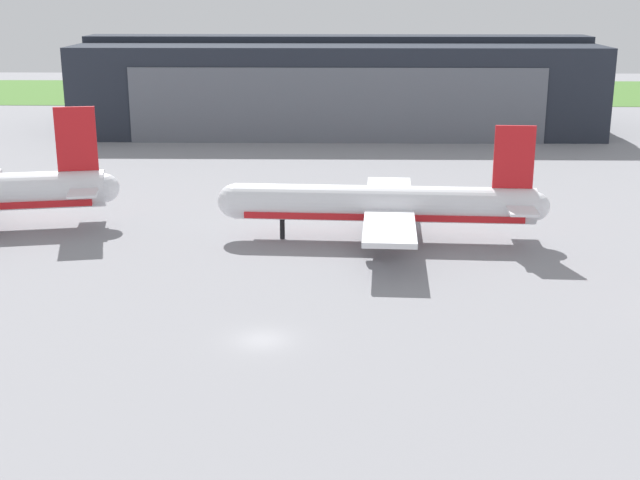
# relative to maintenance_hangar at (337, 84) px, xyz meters

# --- Properties ---
(ground_plane) EXTENTS (440.00, 440.00, 0.00)m
(ground_plane) POSITION_rel_maintenance_hangar_xyz_m (-6.02, -108.43, -8.54)
(ground_plane) COLOR gray
(grass_field_strip) EXTENTS (440.00, 56.00, 0.08)m
(grass_field_strip) POSITION_rel_maintenance_hangar_xyz_m (-6.02, 59.18, -8.50)
(grass_field_strip) COLOR #497831
(grass_field_strip) RESTS_ON ground_plane
(maintenance_hangar) EXTENTS (97.90, 36.84, 17.99)m
(maintenance_hangar) POSITION_rel_maintenance_hangar_xyz_m (0.00, 0.00, 0.00)
(maintenance_hangar) COLOR #232833
(maintenance_hangar) RESTS_ON ground_plane
(airliner_far_right) EXTENTS (36.50, 29.38, 13.06)m
(airliner_far_right) POSITION_rel_maintenance_hangar_xyz_m (4.97, -80.17, -4.44)
(airliner_far_right) COLOR silver
(airliner_far_right) RESTS_ON ground_plane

